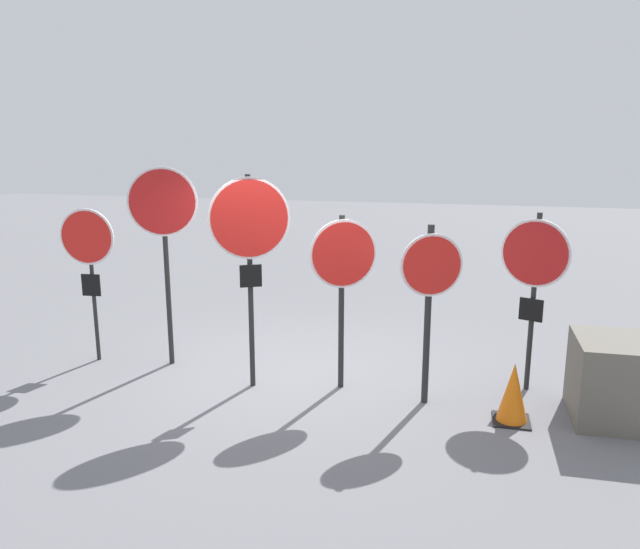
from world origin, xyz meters
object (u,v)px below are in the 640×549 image
(stop_sign_2, at_px, (250,233))
(stop_sign_5, at_px, (535,267))
(stop_sign_0, at_px, (88,249))
(stop_sign_3, at_px, (343,267))
(traffic_cone_0, at_px, (513,393))
(stop_sign_1, at_px, (164,219))
(stop_sign_4, at_px, (430,283))
(storage_crate, at_px, (612,380))

(stop_sign_2, height_order, stop_sign_5, stop_sign_2)
(stop_sign_0, relative_size, stop_sign_3, 0.99)
(stop_sign_0, xyz_separation_m, stop_sign_3, (3.40, -0.18, -0.04))
(traffic_cone_0, bearing_deg, stop_sign_0, 173.15)
(stop_sign_1, xyz_separation_m, stop_sign_3, (2.36, -0.27, -0.44))
(traffic_cone_0, bearing_deg, stop_sign_4, 165.25)
(stop_sign_5, height_order, storage_crate, stop_sign_5)
(stop_sign_0, distance_m, stop_sign_2, 2.40)
(stop_sign_0, distance_m, stop_sign_5, 5.56)
(stop_sign_0, xyz_separation_m, stop_sign_2, (2.35, -0.37, 0.35))
(traffic_cone_0, relative_size, storage_crate, 0.71)
(stop_sign_0, height_order, storage_crate, stop_sign_0)
(stop_sign_0, height_order, stop_sign_3, stop_sign_3)
(stop_sign_1, bearing_deg, stop_sign_3, -27.24)
(stop_sign_4, distance_m, traffic_cone_0, 1.45)
(stop_sign_2, distance_m, stop_sign_3, 1.14)
(stop_sign_3, height_order, storage_crate, stop_sign_3)
(stop_sign_0, distance_m, stop_sign_3, 3.41)
(stop_sign_4, bearing_deg, stop_sign_3, 147.65)
(stop_sign_4, xyz_separation_m, storage_crate, (1.94, 0.06, -0.96))
(stop_sign_1, height_order, stop_sign_4, stop_sign_1)
(stop_sign_0, xyz_separation_m, storage_crate, (6.36, -0.34, -1.09))
(stop_sign_2, relative_size, stop_sign_3, 1.22)
(stop_sign_1, bearing_deg, stop_sign_2, -40.48)
(stop_sign_0, height_order, stop_sign_4, stop_sign_0)
(stop_sign_2, bearing_deg, stop_sign_1, 133.46)
(stop_sign_5, bearing_deg, stop_sign_0, -155.99)
(stop_sign_2, height_order, traffic_cone_0, stop_sign_2)
(stop_sign_5, distance_m, traffic_cone_0, 1.50)
(stop_sign_4, bearing_deg, storage_crate, -18.36)
(stop_sign_4, bearing_deg, stop_sign_2, 159.35)
(stop_sign_4, bearing_deg, traffic_cone_0, -34.74)
(stop_sign_5, xyz_separation_m, traffic_cone_0, (-0.22, -0.89, -1.19))
(stop_sign_4, relative_size, storage_crate, 2.20)
(stop_sign_0, xyz_separation_m, stop_sign_1, (1.04, 0.10, 0.40))
(stop_sign_3, bearing_deg, stop_sign_4, -39.82)
(stop_sign_0, height_order, stop_sign_5, stop_sign_5)
(stop_sign_2, height_order, stop_sign_4, stop_sign_2)
(stop_sign_0, height_order, traffic_cone_0, stop_sign_0)
(stop_sign_3, relative_size, stop_sign_5, 0.98)
(stop_sign_0, relative_size, stop_sign_1, 0.79)
(stop_sign_3, bearing_deg, stop_sign_5, -16.24)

